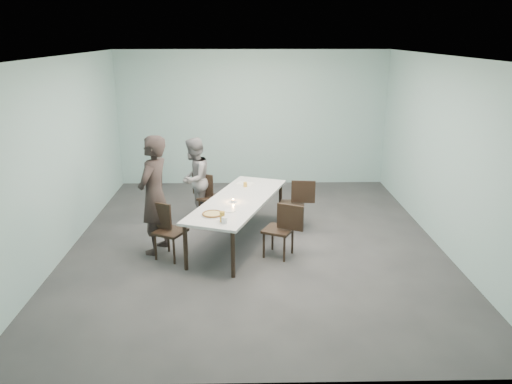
{
  "coord_description": "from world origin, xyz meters",
  "views": [
    {
      "loc": [
        -0.16,
        -7.65,
        3.32
      ],
      "look_at": [
        0.0,
        -0.36,
        1.0
      ],
      "focal_mm": 35.0,
      "sensor_mm": 36.0,
      "label": 1
    }
  ],
  "objects_px": {
    "diner_far": "(194,179)",
    "chair_near_right": "(283,226)",
    "chair_far_left": "(208,194)",
    "pizza": "(213,214)",
    "table": "(238,202)",
    "tealight": "(233,201)",
    "amber_tumbler": "(245,184)",
    "side_plate": "(230,211)",
    "diner_near": "(154,195)",
    "chair_near_left": "(166,227)",
    "beer_glass": "(222,217)",
    "water_tumbler": "(224,220)",
    "chair_far_right": "(297,201)"
  },
  "relations": [
    {
      "from": "chair_far_right",
      "to": "diner_far",
      "type": "xyz_separation_m",
      "value": [
        -1.85,
        0.49,
        0.27
      ]
    },
    {
      "from": "side_plate",
      "to": "beer_glass",
      "type": "xyz_separation_m",
      "value": [
        -0.1,
        -0.44,
        0.07
      ]
    },
    {
      "from": "side_plate",
      "to": "chair_far_right",
      "type": "bearing_deg",
      "value": 46.55
    },
    {
      "from": "chair_near_right",
      "to": "diner_far",
      "type": "relative_size",
      "value": 0.57
    },
    {
      "from": "chair_near_left",
      "to": "chair_near_right",
      "type": "xyz_separation_m",
      "value": [
        1.8,
        -0.03,
        0.0
      ]
    },
    {
      "from": "pizza",
      "to": "amber_tumbler",
      "type": "distance_m",
      "value": 1.52
    },
    {
      "from": "chair_near_right",
      "to": "diner_far",
      "type": "height_order",
      "value": "diner_far"
    },
    {
      "from": "chair_near_left",
      "to": "pizza",
      "type": "xyz_separation_m",
      "value": [
        0.74,
        -0.19,
        0.27
      ]
    },
    {
      "from": "table",
      "to": "beer_glass",
      "type": "xyz_separation_m",
      "value": [
        -0.22,
        -1.01,
        0.13
      ]
    },
    {
      "from": "beer_glass",
      "to": "chair_near_left",
      "type": "bearing_deg",
      "value": 153.15
    },
    {
      "from": "beer_glass",
      "to": "side_plate",
      "type": "bearing_deg",
      "value": 77.18
    },
    {
      "from": "diner_far",
      "to": "chair_far_right",
      "type": "bearing_deg",
      "value": 94.74
    },
    {
      "from": "chair_near_left",
      "to": "diner_near",
      "type": "xyz_separation_m",
      "value": [
        -0.19,
        0.22,
        0.44
      ]
    },
    {
      "from": "chair_far_right",
      "to": "tealight",
      "type": "xyz_separation_m",
      "value": [
        -1.1,
        -0.78,
        0.27
      ]
    },
    {
      "from": "side_plate",
      "to": "pizza",
      "type": "bearing_deg",
      "value": -144.47
    },
    {
      "from": "chair_far_left",
      "to": "side_plate",
      "type": "bearing_deg",
      "value": -47.8
    },
    {
      "from": "chair_far_left",
      "to": "pizza",
      "type": "distance_m",
      "value": 1.84
    },
    {
      "from": "chair_near_right",
      "to": "tealight",
      "type": "distance_m",
      "value": 0.94
    },
    {
      "from": "table",
      "to": "tealight",
      "type": "height_order",
      "value": "tealight"
    },
    {
      "from": "side_plate",
      "to": "water_tumbler",
      "type": "bearing_deg",
      "value": -97.84
    },
    {
      "from": "diner_near",
      "to": "diner_far",
      "type": "relative_size",
      "value": 1.22
    },
    {
      "from": "amber_tumbler",
      "to": "side_plate",
      "type": "bearing_deg",
      "value": -100.21
    },
    {
      "from": "table",
      "to": "diner_far",
      "type": "relative_size",
      "value": 1.79
    },
    {
      "from": "table",
      "to": "chair_far_left",
      "type": "relative_size",
      "value": 3.16
    },
    {
      "from": "chair_far_left",
      "to": "water_tumbler",
      "type": "distance_m",
      "value": 2.2
    },
    {
      "from": "pizza",
      "to": "water_tumbler",
      "type": "xyz_separation_m",
      "value": [
        0.19,
        -0.33,
        0.03
      ]
    },
    {
      "from": "diner_near",
      "to": "amber_tumbler",
      "type": "bearing_deg",
      "value": 144.87
    },
    {
      "from": "chair_far_right",
      "to": "diner_near",
      "type": "height_order",
      "value": "diner_near"
    },
    {
      "from": "water_tumbler",
      "to": "diner_near",
      "type": "bearing_deg",
      "value": 146.29
    },
    {
      "from": "diner_near",
      "to": "amber_tumbler",
      "type": "xyz_separation_m",
      "value": [
        1.41,
        1.03,
        -0.15
      ]
    },
    {
      "from": "amber_tumbler",
      "to": "chair_far_left",
      "type": "bearing_deg",
      "value": 151.61
    },
    {
      "from": "diner_far",
      "to": "chair_near_right",
      "type": "bearing_deg",
      "value": 61.15
    },
    {
      "from": "chair_far_left",
      "to": "tealight",
      "type": "height_order",
      "value": "chair_far_left"
    },
    {
      "from": "chair_near_right",
      "to": "side_plate",
      "type": "xyz_separation_m",
      "value": [
        -0.81,
        0.03,
        0.25
      ]
    },
    {
      "from": "chair_near_left",
      "to": "amber_tumbler",
      "type": "distance_m",
      "value": 1.77
    },
    {
      "from": "beer_glass",
      "to": "tealight",
      "type": "height_order",
      "value": "beer_glass"
    },
    {
      "from": "chair_far_left",
      "to": "beer_glass",
      "type": "relative_size",
      "value": 5.8
    },
    {
      "from": "side_plate",
      "to": "tealight",
      "type": "xyz_separation_m",
      "value": [
        0.03,
        0.42,
        0.02
      ]
    },
    {
      "from": "chair_far_left",
      "to": "diner_far",
      "type": "relative_size",
      "value": 0.57
    },
    {
      "from": "diner_near",
      "to": "diner_far",
      "type": "bearing_deg",
      "value": -179.14
    },
    {
      "from": "diner_far",
      "to": "side_plate",
      "type": "distance_m",
      "value": 1.84
    },
    {
      "from": "chair_near_left",
      "to": "chair_far_right",
      "type": "bearing_deg",
      "value": 56.07
    },
    {
      "from": "pizza",
      "to": "beer_glass",
      "type": "bearing_deg",
      "value": -59.19
    },
    {
      "from": "chair_far_left",
      "to": "chair_near_right",
      "type": "relative_size",
      "value": 1.0
    },
    {
      "from": "chair_near_left",
      "to": "chair_far_left",
      "type": "bearing_deg",
      "value": 98.55
    },
    {
      "from": "chair_far_left",
      "to": "pizza",
      "type": "height_order",
      "value": "chair_far_left"
    },
    {
      "from": "table",
      "to": "beer_glass",
      "type": "height_order",
      "value": "beer_glass"
    },
    {
      "from": "side_plate",
      "to": "water_tumbler",
      "type": "distance_m",
      "value": 0.52
    },
    {
      "from": "pizza",
      "to": "side_plate",
      "type": "xyz_separation_m",
      "value": [
        0.26,
        0.18,
        -0.01
      ]
    },
    {
      "from": "diner_near",
      "to": "beer_glass",
      "type": "height_order",
      "value": "diner_near"
    }
  ]
}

